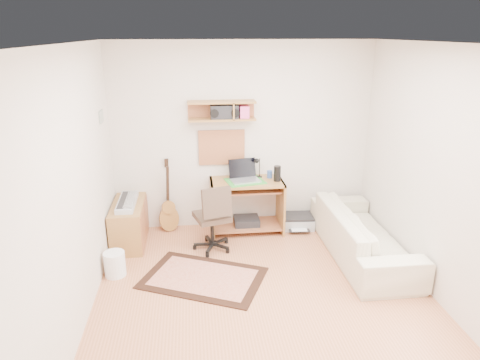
{
  "coord_description": "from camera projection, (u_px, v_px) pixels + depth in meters",
  "views": [
    {
      "loc": [
        -0.72,
        -3.88,
        2.7
      ],
      "look_at": [
        -0.15,
        1.05,
        1.0
      ],
      "focal_mm": 32.61,
      "sensor_mm": 36.0,
      "label": 1
    }
  ],
  "objects": [
    {
      "name": "back_wall",
      "position": [
        243.0,
        137.0,
        6.06
      ],
      "size": [
        3.6,
        0.01,
        2.6
      ],
      "primitive_type": "cube",
      "color": "beige",
      "rests_on": "ground"
    },
    {
      "name": "floor",
      "position": [
        265.0,
        301.0,
        4.6
      ],
      "size": [
        3.6,
        4.0,
        0.01
      ],
      "primitive_type": "cube",
      "color": "#C07850",
      "rests_on": "ground"
    },
    {
      "name": "sofa",
      "position": [
        363.0,
        226.0,
        5.43
      ],
      "size": [
        0.59,
        2.02,
        0.79
      ],
      "primitive_type": "imported",
      "rotation": [
        0.0,
        0.0,
        1.57
      ],
      "color": "beige",
      "rests_on": "floor"
    },
    {
      "name": "music_keyboard",
      "position": [
        127.0,
        202.0,
        5.7
      ],
      "size": [
        0.22,
        0.7,
        0.06
      ],
      "primitive_type": "cube",
      "color": "#B2B5BA",
      "rests_on": "cabinet"
    },
    {
      "name": "ceiling",
      "position": [
        271.0,
        43.0,
        3.75
      ],
      "size": [
        3.6,
        4.0,
        0.01
      ],
      "primitive_type": "cube",
      "color": "white",
      "rests_on": "ground"
    },
    {
      "name": "waste_basket",
      "position": [
        115.0,
        264.0,
        5.04
      ],
      "size": [
        0.29,
        0.29,
        0.29
      ],
      "primitive_type": "cylinder",
      "rotation": [
        0.0,
        0.0,
        -0.24
      ],
      "color": "white",
      "rests_on": "floor"
    },
    {
      "name": "rug",
      "position": [
        203.0,
        278.0,
        5.02
      ],
      "size": [
        1.57,
        1.36,
        0.02
      ],
      "primitive_type": "cube",
      "rotation": [
        0.0,
        0.0,
        -0.43
      ],
      "color": "#D4AF8E",
      "rests_on": "floor"
    },
    {
      "name": "wall_photo",
      "position": [
        101.0,
        117.0,
        5.26
      ],
      "size": [
        0.02,
        0.2,
        0.15
      ],
      "primitive_type": "cube",
      "color": "#4C8CBF",
      "rests_on": "left_wall"
    },
    {
      "name": "desk_lamp",
      "position": [
        259.0,
        167.0,
        6.09
      ],
      "size": [
        0.1,
        0.1,
        0.29
      ],
      "primitive_type": null,
      "color": "black",
      "rests_on": "desk"
    },
    {
      "name": "right_wall",
      "position": [
        445.0,
        178.0,
        4.37
      ],
      "size": [
        0.01,
        4.0,
        2.6
      ],
      "primitive_type": "cube",
      "color": "beige",
      "rests_on": "ground"
    },
    {
      "name": "cork_board",
      "position": [
        222.0,
        147.0,
        6.05
      ],
      "size": [
        0.64,
        0.03,
        0.49
      ],
      "primitive_type": "cube",
      "color": "tan",
      "rests_on": "back_wall"
    },
    {
      "name": "printer",
      "position": [
        297.0,
        222.0,
        6.31
      ],
      "size": [
        0.49,
        0.4,
        0.18
      ],
      "primitive_type": "cube",
      "rotation": [
        0.0,
        0.0,
        -0.08
      ],
      "color": "#A5A8AA",
      "rests_on": "floor"
    },
    {
      "name": "desk",
      "position": [
        247.0,
        206.0,
        6.1
      ],
      "size": [
        1.0,
        0.55,
        0.75
      ],
      "primitive_type": null,
      "color": "olive",
      "rests_on": "floor"
    },
    {
      "name": "wall_shelf",
      "position": [
        222.0,
        111.0,
        5.78
      ],
      "size": [
        0.9,
        0.25,
        0.26
      ],
      "primitive_type": "cube",
      "color": "olive",
      "rests_on": "back_wall"
    },
    {
      "name": "left_wall",
      "position": [
        74.0,
        193.0,
        3.98
      ],
      "size": [
        0.01,
        4.0,
        2.6
      ],
      "primitive_type": "cube",
      "color": "beige",
      "rests_on": "ground"
    },
    {
      "name": "boombox",
      "position": [
        224.0,
        112.0,
        5.78
      ],
      "size": [
        0.37,
        0.17,
        0.19
      ],
      "primitive_type": "cube",
      "color": "black",
      "rests_on": "wall_shelf"
    },
    {
      "name": "guitar",
      "position": [
        168.0,
        196.0,
        6.06
      ],
      "size": [
        0.32,
        0.25,
        1.04
      ],
      "primitive_type": null,
      "rotation": [
        0.0,
        0.0,
        0.29
      ],
      "color": "#A67033",
      "rests_on": "floor"
    },
    {
      "name": "speaker",
      "position": [
        277.0,
        174.0,
        5.94
      ],
      "size": [
        0.1,
        0.1,
        0.21
      ],
      "primitive_type": "cylinder",
      "color": "black",
      "rests_on": "desk"
    },
    {
      "name": "task_chair",
      "position": [
        212.0,
        217.0,
        5.56
      ],
      "size": [
        0.58,
        0.58,
        0.92
      ],
      "primitive_type": null,
      "rotation": [
        0.0,
        0.0,
        0.29
      ],
      "color": "#3B2D22",
      "rests_on": "floor"
    },
    {
      "name": "pencil_cup",
      "position": [
        270.0,
        174.0,
        6.09
      ],
      "size": [
        0.07,
        0.07,
        0.1
      ],
      "primitive_type": "cylinder",
      "color": "#305092",
      "rests_on": "desk"
    },
    {
      "name": "laptop",
      "position": [
        245.0,
        171.0,
        5.91
      ],
      "size": [
        0.45,
        0.45,
        0.29
      ],
      "primitive_type": null,
      "rotation": [
        0.0,
        0.0,
        0.2
      ],
      "color": "silver",
      "rests_on": "desk"
    },
    {
      "name": "cabinet",
      "position": [
        129.0,
        223.0,
        5.8
      ],
      "size": [
        0.4,
        0.9,
        0.55
      ],
      "primitive_type": "cube",
      "color": "olive",
      "rests_on": "floor"
    }
  ]
}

